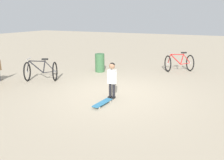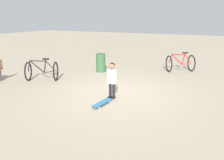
# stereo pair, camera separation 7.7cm
# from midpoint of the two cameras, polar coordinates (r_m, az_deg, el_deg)

# --- Properties ---
(ground_plane) EXTENTS (50.00, 50.00, 0.00)m
(ground_plane) POSITION_cam_midpoint_polar(r_m,az_deg,el_deg) (6.92, 1.58, -3.34)
(ground_plane) COLOR tan
(child_person) EXTENTS (0.22, 0.37, 1.06)m
(child_person) POSITION_cam_midpoint_polar(r_m,az_deg,el_deg) (6.30, 0.35, 0.93)
(child_person) COLOR black
(child_person) RESTS_ON ground
(skateboard) EXTENTS (0.75, 0.28, 0.07)m
(skateboard) POSITION_cam_midpoint_polar(r_m,az_deg,el_deg) (5.98, -2.19, -5.95)
(skateboard) COLOR teal
(skateboard) RESTS_ON ground
(bicycle_mid) EXTENTS (1.12, 1.28, 0.85)m
(bicycle_mid) POSITION_cam_midpoint_polar(r_m,az_deg,el_deg) (8.55, -17.52, 2.35)
(bicycle_mid) COLOR black
(bicycle_mid) RESTS_ON ground
(bicycle_far) EXTENTS (1.17, 1.28, 0.85)m
(bicycle_far) POSITION_cam_midpoint_polar(r_m,az_deg,el_deg) (10.00, 17.54, 4.27)
(bicycle_far) COLOR black
(bicycle_far) RESTS_ON ground
(trash_bin) EXTENTS (0.40, 0.40, 0.79)m
(trash_bin) POSITION_cam_midpoint_polar(r_m,az_deg,el_deg) (9.51, -2.71, 4.50)
(trash_bin) COLOR #38663D
(trash_bin) RESTS_ON ground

